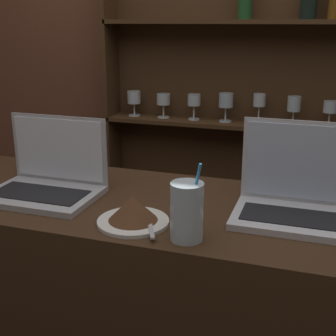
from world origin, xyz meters
TOP-DOWN VIEW (x-y plane):
  - back_wall at (0.00, 1.43)m, footprint 7.00×0.06m
  - back_shelf at (0.02, 1.36)m, footprint 1.40×0.18m
  - laptop_near at (-0.39, 0.24)m, footprint 0.33×0.23m
  - laptop_far at (0.33, 0.30)m, footprint 0.32×0.22m
  - cake_plate at (-0.07, 0.12)m, footprint 0.19×0.19m
  - water_glass at (0.09, 0.07)m, footprint 0.08×0.08m

SIDE VIEW (x-z plane):
  - back_shelf at x=0.02m, z-range 0.05..1.96m
  - cake_plate at x=-0.07m, z-range 1.03..1.11m
  - laptop_near at x=-0.39m, z-range 0.97..1.20m
  - laptop_far at x=0.33m, z-range 0.97..1.22m
  - water_glass at x=0.09m, z-range 1.01..1.20m
  - back_wall at x=0.00m, z-range 0.00..2.70m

